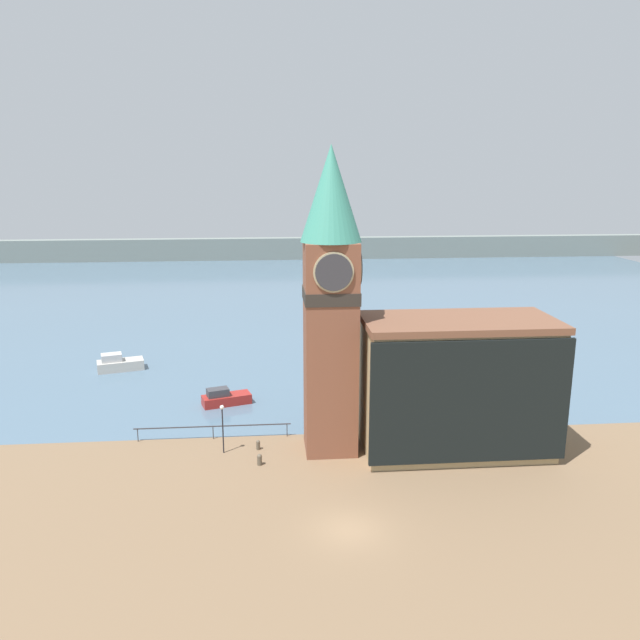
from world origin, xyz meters
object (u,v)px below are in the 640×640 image
clock_tower (331,295)px  lamp_post (222,419)px  boat_near (225,398)px  mooring_bollard_far (260,459)px  boat_far (119,364)px  pier_building (457,386)px  mooring_bollard_near (258,444)px

clock_tower → lamp_post: size_ratio=5.91×
boat_near → mooring_bollard_far: boat_near is taller
clock_tower → boat_far: bearing=134.4°
clock_tower → mooring_bollard_far: 12.79m
boat_near → lamp_post: lamp_post is taller
pier_building → lamp_post: pier_building is taller
mooring_bollard_far → lamp_post: bearing=140.5°
mooring_bollard_far → lamp_post: (-2.69, 2.22, 2.20)m
mooring_bollard_far → lamp_post: 4.13m
clock_tower → lamp_post: bearing=-179.3°
lamp_post → mooring_bollard_far: bearing=-39.5°
lamp_post → pier_building: bearing=-2.8°
clock_tower → pier_building: (9.29, -0.95, -6.78)m
mooring_bollard_near → lamp_post: (-2.57, -0.33, 2.24)m
pier_building → boat_far: bearing=143.8°
clock_tower → pier_building: clock_tower is taller
pier_building → boat_far: (-29.55, 21.66, -4.38)m
clock_tower → boat_far: size_ratio=4.44×
pier_building → boat_near: (-17.81, 10.78, -4.49)m
boat_far → lamp_post: (12.25, -20.80, 1.95)m
pier_building → mooring_bollard_near: size_ratio=18.65×
clock_tower → boat_far: 31.05m
boat_near → mooring_bollard_far: (3.21, -12.15, -0.14)m
mooring_bollard_near → clock_tower: bearing=-2.5°
pier_building → boat_far: 36.90m
boat_far → mooring_bollard_near: size_ratio=6.66×
mooring_bollard_near → pier_building: bearing=-4.6°
boat_near → lamp_post: bearing=-104.4°
boat_far → mooring_bollard_far: size_ratio=6.00×
clock_tower → mooring_bollard_far: size_ratio=26.62×
boat_near → mooring_bollard_near: boat_near is taller
boat_near → mooring_bollard_near: 10.08m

